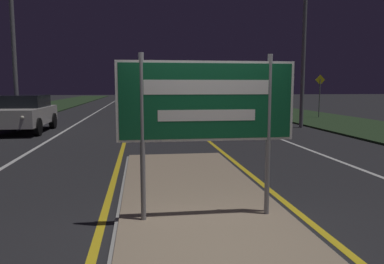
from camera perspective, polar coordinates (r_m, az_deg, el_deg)
name	(u,v)px	position (r m, az deg, el deg)	size (l,w,h in m)	color
ground_plane	(214,238)	(5.00, 3.32, -15.88)	(160.00, 160.00, 0.00)	#232326
median_island	(206,220)	(5.49, 2.20, -13.31)	(2.58, 10.10, 0.10)	#999993
verge_left	(1,117)	(26.05, -27.11, 2.05)	(5.00, 100.00, 0.08)	#23381E
verge_right	(293,114)	(26.71, 15.12, 2.68)	(5.00, 100.00, 0.08)	#23381E
centre_line_yellow_left	(133,111)	(29.59, -8.96, 3.17)	(0.12, 70.00, 0.01)	gold
centre_line_yellow_right	(171,111)	(29.68, -3.23, 3.25)	(0.12, 70.00, 0.01)	gold
lane_line_white_left	(97,111)	(29.77, -14.21, 3.06)	(0.12, 70.00, 0.01)	silver
lane_line_white_right	(205,110)	(30.02, 1.96, 3.30)	(0.12, 70.00, 0.01)	silver
edge_line_white_left	(57,112)	(30.25, -19.87, 2.92)	(0.10, 70.00, 0.01)	silver
edge_line_white_right	(241,110)	(30.68, 7.50, 3.33)	(0.10, 70.00, 0.01)	silver
highway_sign	(207,106)	(5.15, 2.29, 3.96)	(2.46, 0.07, 2.29)	gray
car_receding_0	(224,113)	(16.93, 4.88, 2.94)	(1.86, 4.73, 1.43)	maroon
car_receding_1	(239,103)	(26.94, 7.25, 4.43)	(1.84, 4.57, 1.45)	silver
car_receding_2	(177,98)	(34.87, -2.26, 5.13)	(2.02, 4.82, 1.54)	black
car_approaching_0	(24,113)	(17.37, -24.22, 2.71)	(1.98, 4.28, 1.56)	silver
warning_sign	(320,92)	(23.61, 18.89, 5.80)	(0.60, 0.06, 2.53)	gray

